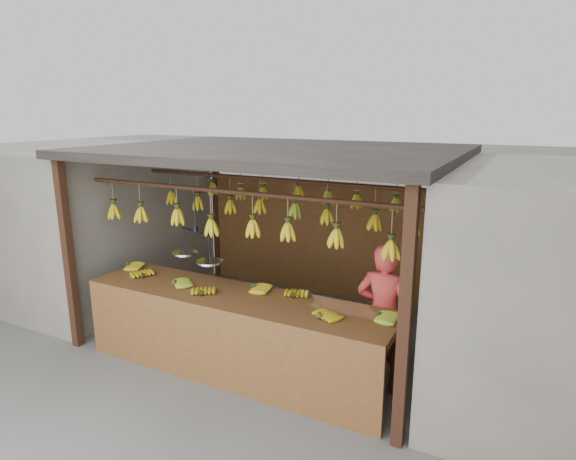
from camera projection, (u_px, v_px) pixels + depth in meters
The scene contains 8 objects.
ground at pixel (278, 330), 6.38m from camera, with size 80.00×80.00×0.00m, color #5B5B57.
stall at pixel (289, 179), 6.18m from camera, with size 4.30×3.30×2.40m.
neighbor_left at pixel (80, 218), 7.70m from camera, with size 3.00×3.00×2.30m, color slate.
counter at pixel (229, 316), 5.11m from camera, with size 3.61×0.81×0.96m.
hanging_bananas at pixel (277, 210), 5.98m from camera, with size 3.62×2.23×0.38m.
balance_scale at pixel (197, 254), 5.43m from camera, with size 0.75×0.43×0.80m.
vendor at pixel (383, 315), 4.97m from camera, with size 0.56×0.37×1.54m, color #BF3333.
bag_bundles at pixel (453, 251), 6.44m from camera, with size 0.08×0.26×1.33m.
Camera 1 is at (2.81, -5.15, 2.83)m, focal length 30.00 mm.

